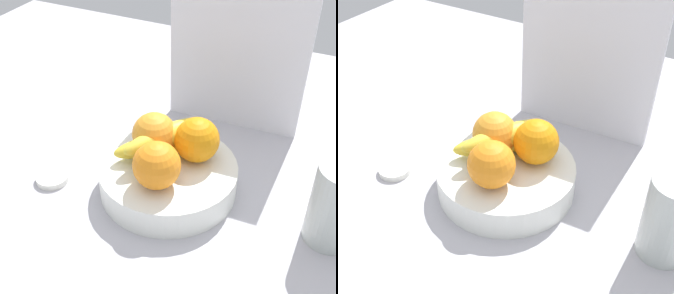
# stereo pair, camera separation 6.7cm
# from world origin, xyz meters

# --- Properties ---
(ground_plane) EXTENTS (1.80, 1.40, 0.03)m
(ground_plane) POSITION_xyz_m (0.00, 0.00, -0.01)
(ground_plane) COLOR #AFADB5
(fruit_bowl) EXTENTS (0.25, 0.25, 0.05)m
(fruit_bowl) POSITION_xyz_m (-0.04, 0.01, 0.03)
(fruit_bowl) COLOR white
(fruit_bowl) RESTS_ON ground_plane
(orange_front_left) EXTENTS (0.08, 0.08, 0.08)m
(orange_front_left) POSITION_xyz_m (-0.03, -0.04, 0.09)
(orange_front_left) COLOR orange
(orange_front_left) RESTS_ON fruit_bowl
(orange_front_right) EXTENTS (0.08, 0.08, 0.08)m
(orange_front_right) POSITION_xyz_m (-0.00, 0.05, 0.09)
(orange_front_right) COLOR orange
(orange_front_right) RESTS_ON fruit_bowl
(orange_center) EXTENTS (0.08, 0.08, 0.08)m
(orange_center) POSITION_xyz_m (-0.07, 0.04, 0.09)
(orange_center) COLOR orange
(orange_center) RESTS_ON fruit_bowl
(banana_bunch) EXTENTS (0.15, 0.17, 0.06)m
(banana_bunch) POSITION_xyz_m (-0.06, 0.04, 0.08)
(banana_bunch) COLOR yellow
(banana_bunch) RESTS_ON fruit_bowl
(cutting_board) EXTENTS (0.28, 0.03, 0.36)m
(cutting_board) POSITION_xyz_m (-0.01, 0.27, 0.18)
(cutting_board) COLOR white
(cutting_board) RESTS_ON ground_plane
(thermos_tumbler) EXTENTS (0.08, 0.08, 0.14)m
(thermos_tumbler) POSITION_xyz_m (0.24, 0.02, 0.07)
(thermos_tumbler) COLOR #B5BDB7
(thermos_tumbler) RESTS_ON ground_plane
(jar_lid) EXTENTS (0.06, 0.06, 0.01)m
(jar_lid) POSITION_xyz_m (-0.24, -0.06, 0.01)
(jar_lid) COLOR white
(jar_lid) RESTS_ON ground_plane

